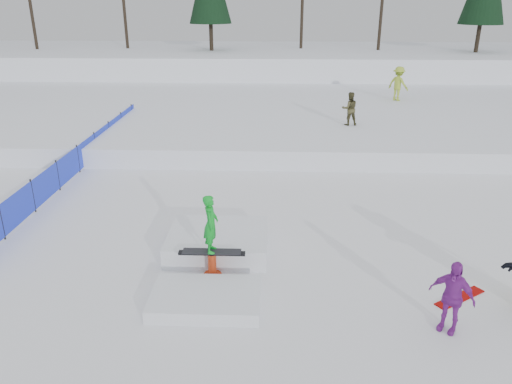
{
  "coord_description": "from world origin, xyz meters",
  "views": [
    {
      "loc": [
        1.03,
        -11.32,
        6.36
      ],
      "look_at": [
        0.5,
        2.0,
        1.1
      ],
      "focal_mm": 35.0,
      "sensor_mm": 36.0,
      "label": 1
    }
  ],
  "objects_px": {
    "jib_rail_feature": "(215,254)",
    "walker_ygreen": "(398,84)",
    "walker_olive": "(350,109)",
    "spectator_purple": "(451,296)",
    "safety_fence": "(78,159)"
  },
  "relations": [
    {
      "from": "jib_rail_feature",
      "to": "safety_fence",
      "type": "bearing_deg",
      "value": 131.46
    },
    {
      "from": "walker_ygreen",
      "to": "jib_rail_feature",
      "type": "bearing_deg",
      "value": 109.36
    },
    {
      "from": "safety_fence",
      "to": "spectator_purple",
      "type": "xyz_separation_m",
      "value": [
        11.08,
        -9.32,
        0.24
      ]
    },
    {
      "from": "walker_ygreen",
      "to": "walker_olive",
      "type": "bearing_deg",
      "value": 104.23
    },
    {
      "from": "walker_olive",
      "to": "walker_ygreen",
      "type": "relative_size",
      "value": 0.8
    },
    {
      "from": "walker_olive",
      "to": "spectator_purple",
      "type": "height_order",
      "value": "walker_olive"
    },
    {
      "from": "safety_fence",
      "to": "walker_olive",
      "type": "distance_m",
      "value": 11.96
    },
    {
      "from": "walker_ygreen",
      "to": "jib_rail_feature",
      "type": "relative_size",
      "value": 0.43
    },
    {
      "from": "walker_olive",
      "to": "jib_rail_feature",
      "type": "relative_size",
      "value": 0.34
    },
    {
      "from": "safety_fence",
      "to": "walker_ygreen",
      "type": "xyz_separation_m",
      "value": [
        14.42,
        10.72,
        1.2
      ]
    },
    {
      "from": "safety_fence",
      "to": "jib_rail_feature",
      "type": "height_order",
      "value": "jib_rail_feature"
    },
    {
      "from": "spectator_purple",
      "to": "jib_rail_feature",
      "type": "xyz_separation_m",
      "value": [
        -5.03,
        2.46,
        -0.48
      ]
    },
    {
      "from": "walker_olive",
      "to": "safety_fence",
      "type": "bearing_deg",
      "value": 17.1
    },
    {
      "from": "walker_olive",
      "to": "spectator_purple",
      "type": "bearing_deg",
      "value": 84.13
    },
    {
      "from": "jib_rail_feature",
      "to": "walker_ygreen",
      "type": "bearing_deg",
      "value": 64.54
    }
  ]
}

